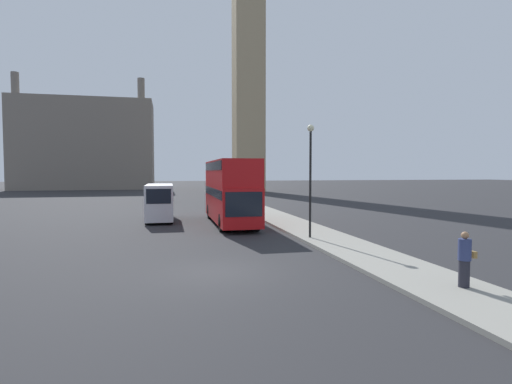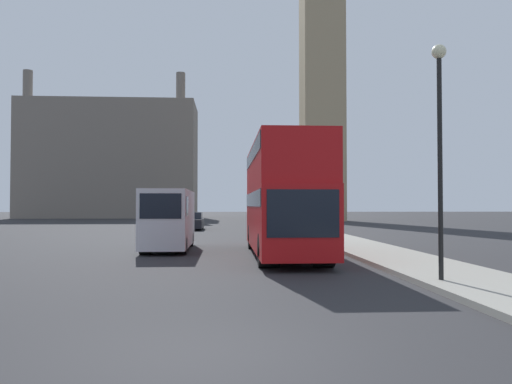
{
  "view_description": "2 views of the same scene",
  "coord_description": "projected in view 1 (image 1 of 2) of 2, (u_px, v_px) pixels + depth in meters",
  "views": [
    {
      "loc": [
        -1.74,
        -14.17,
        3.6
      ],
      "look_at": [
        3.93,
        11.41,
        2.29
      ],
      "focal_mm": 28.0,
      "sensor_mm": 36.0,
      "label": 1
    },
    {
      "loc": [
        0.2,
        -6.53,
        2.0
      ],
      "look_at": [
        1.82,
        19.97,
        2.72
      ],
      "focal_mm": 35.0,
      "sensor_mm": 36.0,
      "label": 2
    }
  ],
  "objects": [
    {
      "name": "ground_plane",
      "position": [
        218.0,
        272.0,
        14.37
      ],
      "size": [
        300.0,
        300.0,
        0.0
      ],
      "primitive_type": "plane",
      "color": "#28282B"
    },
    {
      "name": "sidewalk_strip",
      "position": [
        381.0,
        261.0,
        15.77
      ],
      "size": [
        2.98,
        120.0,
        0.15
      ],
      "color": "gray",
      "rests_on": "ground_plane"
    },
    {
      "name": "clock_tower",
      "position": [
        248.0,
        9.0,
        72.2
      ],
      "size": [
        5.7,
        5.87,
        64.7
      ],
      "color": "tan",
      "rests_on": "ground_plane"
    },
    {
      "name": "building_block_distant",
      "position": [
        86.0,
        145.0,
        84.22
      ],
      "size": [
        27.35,
        11.81,
        22.7
      ],
      "color": "slate",
      "rests_on": "ground_plane"
    },
    {
      "name": "red_double_decker_bus",
      "position": [
        230.0,
        189.0,
        27.48
      ],
      "size": [
        2.48,
        10.12,
        4.38
      ],
      "color": "#B71114",
      "rests_on": "ground_plane"
    },
    {
      "name": "white_van",
      "position": [
        160.0,
        201.0,
        29.38
      ],
      "size": [
        1.94,
        5.91,
        2.68
      ],
      "color": "silver",
      "rests_on": "ground_plane"
    },
    {
      "name": "pedestrian",
      "position": [
        465.0,
        259.0,
        11.92
      ],
      "size": [
        0.53,
        0.37,
        1.67
      ],
      "color": "#23232D",
      "rests_on": "sidewalk_strip"
    },
    {
      "name": "street_lamp",
      "position": [
        310.0,
        164.0,
        20.88
      ],
      "size": [
        0.36,
        0.36,
        5.92
      ],
      "color": "black",
      "rests_on": "sidewalk_strip"
    },
    {
      "name": "parked_sedan",
      "position": [
        161.0,
        197.0,
        47.73
      ],
      "size": [
        1.85,
        4.47,
        1.44
      ],
      "color": "black",
      "rests_on": "ground_plane"
    }
  ]
}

